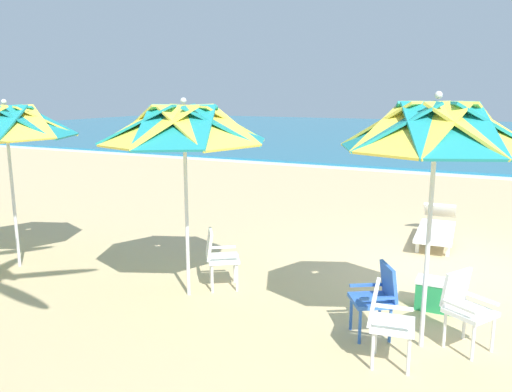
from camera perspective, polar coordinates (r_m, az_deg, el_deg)
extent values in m
plane|color=#D3B784|center=(8.63, 21.60, -8.18)|extent=(80.00, 80.00, 0.00)
cube|color=teal|center=(37.00, 25.11, 6.19)|extent=(80.00, 36.00, 0.10)
cube|color=white|center=(18.81, 24.10, 1.99)|extent=(80.00, 0.70, 0.01)
cylinder|color=silver|center=(5.78, 18.80, -5.64)|extent=(0.05, 0.05, 2.29)
cube|color=teal|center=(5.71, 24.42, 7.20)|extent=(1.10, 1.06, 0.50)
cube|color=#EFDB4C|center=(5.98, 21.96, 7.55)|extent=(1.06, 1.10, 0.50)
cube|color=teal|center=(6.02, 18.39, 7.81)|extent=(1.06, 1.10, 0.50)
cube|color=#EFDB4C|center=(5.80, 15.43, 7.86)|extent=(1.10, 1.06, 0.50)
cube|color=teal|center=(5.44, 14.70, 7.68)|extent=(1.10, 1.06, 0.50)
cube|color=#EFDB4C|center=(5.13, 17.04, 7.35)|extent=(1.06, 1.10, 0.50)
cube|color=teal|center=(5.09, 21.22, 7.04)|extent=(1.06, 1.10, 0.50)
cube|color=#EFDB4C|center=(5.34, 24.30, 6.98)|extent=(1.10, 1.06, 0.50)
sphere|color=silver|center=(5.54, 19.90, 10.67)|extent=(0.08, 0.08, 0.08)
cube|color=white|center=(6.13, 23.02, -11.98)|extent=(0.61, 0.61, 0.05)
cube|color=white|center=(6.15, 21.64, -9.52)|extent=(0.30, 0.41, 0.40)
cube|color=white|center=(6.24, 24.16, -10.54)|extent=(0.36, 0.24, 0.03)
cube|color=white|center=(5.93, 21.99, -11.53)|extent=(0.36, 0.24, 0.03)
cylinder|color=white|center=(6.27, 25.15, -13.93)|extent=(0.04, 0.04, 0.41)
cylinder|color=white|center=(6.00, 23.28, -14.95)|extent=(0.04, 0.04, 0.41)
cylinder|color=white|center=(6.44, 22.46, -13.01)|extent=(0.04, 0.04, 0.41)
cylinder|color=white|center=(6.18, 20.52, -13.94)|extent=(0.04, 0.04, 0.41)
cube|color=white|center=(5.57, 15.16, -13.86)|extent=(0.50, 0.50, 0.05)
cube|color=white|center=(5.48, 13.15, -11.57)|extent=(0.15, 0.43, 0.40)
cube|color=white|center=(5.70, 15.32, -12.01)|extent=(0.40, 0.09, 0.03)
cube|color=white|center=(5.34, 15.11, -13.69)|extent=(0.40, 0.09, 0.03)
cylinder|color=white|center=(5.82, 16.92, -15.31)|extent=(0.04, 0.04, 0.41)
cylinder|color=white|center=(5.51, 16.83, -16.93)|extent=(0.04, 0.04, 0.41)
cylinder|color=white|center=(5.83, 13.34, -15.07)|extent=(0.04, 0.04, 0.41)
cylinder|color=white|center=(5.52, 13.02, -16.67)|extent=(0.04, 0.04, 0.41)
cube|color=blue|center=(6.10, 12.84, -11.41)|extent=(0.61, 0.61, 0.05)
cube|color=blue|center=(6.09, 14.75, -9.30)|extent=(0.30, 0.41, 0.40)
cube|color=blue|center=(5.89, 13.52, -11.16)|extent=(0.36, 0.24, 0.03)
cube|color=blue|center=(6.24, 12.30, -9.78)|extent=(0.36, 0.24, 0.03)
cylinder|color=blue|center=(5.99, 11.64, -14.23)|extent=(0.04, 0.04, 0.41)
cylinder|color=blue|center=(6.30, 10.67, -12.88)|extent=(0.04, 0.04, 0.41)
cylinder|color=blue|center=(6.10, 14.89, -13.91)|extent=(0.04, 0.04, 0.41)
cylinder|color=blue|center=(6.40, 13.77, -12.60)|extent=(0.04, 0.04, 0.41)
cylinder|color=silver|center=(6.98, -7.82, -2.50)|extent=(0.05, 0.05, 2.22)
cube|color=teal|center=(6.70, -3.48, 8.07)|extent=(1.25, 1.19, 0.52)
cube|color=#EFDB4C|center=(7.10, -4.41, 8.25)|extent=(1.19, 1.26, 0.52)
cube|color=teal|center=(7.32, -7.28, 8.29)|extent=(1.19, 1.25, 0.52)
cube|color=#EFDB4C|center=(7.24, -10.54, 8.16)|extent=(1.26, 1.19, 0.52)
cube|color=teal|center=(6.91, -12.60, 7.92)|extent=(1.25, 1.19, 0.52)
cube|color=#EFDB4C|center=(6.50, -12.15, 7.73)|extent=(1.19, 1.26, 0.52)
cube|color=teal|center=(6.25, -9.09, 7.71)|extent=(1.19, 1.25, 0.52)
cube|color=#EFDB4C|center=(6.34, -5.34, 7.85)|extent=(1.26, 1.19, 0.52)
sphere|color=silver|center=(6.77, -8.19, 10.61)|extent=(0.08, 0.08, 0.08)
cube|color=white|center=(7.38, -3.70, -7.05)|extent=(0.61, 0.61, 0.05)
cube|color=white|center=(7.30, -5.29, -5.43)|extent=(0.31, 0.40, 0.40)
cube|color=white|center=(7.54, -3.83, -5.78)|extent=(0.35, 0.25, 0.03)
cube|color=white|center=(7.16, -3.58, -6.72)|extent=(0.35, 0.25, 0.03)
cylinder|color=white|center=(7.64, -2.45, -8.24)|extent=(0.04, 0.04, 0.41)
cylinder|color=white|center=(7.31, -2.17, -9.16)|extent=(0.04, 0.04, 0.41)
cylinder|color=white|center=(7.62, -5.11, -8.34)|extent=(0.04, 0.04, 0.41)
cylinder|color=white|center=(7.29, -4.96, -9.27)|extent=(0.04, 0.04, 0.41)
cylinder|color=silver|center=(8.97, -25.68, -0.49)|extent=(0.05, 0.05, 2.20)
cube|color=teal|center=(8.58, -23.39, 7.72)|extent=(1.16, 1.12, 0.51)
cube|color=#EFDB4C|center=(8.97, -23.23, 7.86)|extent=(1.11, 1.18, 0.51)
cube|color=teal|center=(9.27, -24.84, 7.82)|extent=(1.12, 1.16, 0.51)
cube|color=#EFDB4C|center=(8.33, -25.43, 7.47)|extent=(1.18, 1.11, 0.51)
sphere|color=silver|center=(8.81, -26.57, 9.50)|extent=(0.08, 0.08, 0.08)
cube|color=white|center=(10.04, 19.60, -3.82)|extent=(0.71, 1.73, 0.06)
cube|color=white|center=(11.02, 20.05, -1.51)|extent=(0.63, 0.51, 0.36)
cube|color=white|center=(9.45, 20.83, -5.72)|extent=(0.06, 0.06, 0.22)
cube|color=white|center=(9.48, 17.73, -5.46)|extent=(0.06, 0.06, 0.22)
cube|color=white|center=(10.68, 21.16, -3.80)|extent=(0.06, 0.06, 0.22)
cube|color=white|center=(10.71, 18.42, -3.58)|extent=(0.06, 0.06, 0.22)
cube|color=#238C4C|center=(7.15, 19.59, -10.56)|extent=(0.48, 0.32, 0.36)
cube|color=white|center=(7.08, 19.70, -9.06)|extent=(0.50, 0.34, 0.04)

